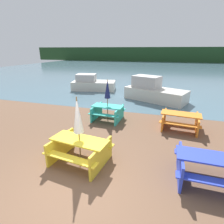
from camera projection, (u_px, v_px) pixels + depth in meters
ground_plane at (74, 193)px, 4.39m from camera, size 60.00×60.00×0.00m
water at (155, 69)px, 32.59m from camera, size 60.00×50.00×0.00m
far_treeline at (160, 54)px, 49.94m from camera, size 80.00×1.60×4.00m
picnic_table_yellow at (80, 148)px, 5.46m from camera, size 1.94×1.59×0.80m
picnic_table_blue at (212, 167)px, 4.59m from camera, size 1.88×1.41×0.79m
picnic_table_orange at (180, 119)px, 7.81m from camera, size 1.80×1.53×0.73m
picnic_table_teal at (108, 111)px, 8.82m from camera, size 1.59×1.46×0.74m
umbrella_navy at (107, 89)px, 8.43m from camera, size 0.30×0.30×2.05m
umbrella_white at (78, 115)px, 5.09m from camera, size 0.31×0.31×2.14m
boat at (153, 92)px, 12.22m from camera, size 4.48×3.16×1.64m
boat_second at (92, 84)px, 15.43m from camera, size 3.96×2.41×1.36m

